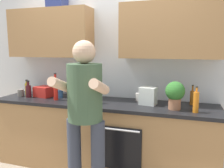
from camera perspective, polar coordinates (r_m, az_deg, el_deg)
name	(u,v)px	position (r m, az deg, el deg)	size (l,w,h in m)	color
ground_plane	(102,168)	(3.24, -2.54, -20.08)	(12.00, 12.00, 0.00)	gray
back_wall_unit	(108,54)	(3.09, -0.96, 7.55)	(4.00, 0.38, 2.50)	silver
counter	(102,135)	(3.05, -2.59, -12.65)	(2.84, 0.67, 0.90)	#A37547
person_standing	(85,110)	(2.26, -6.75, -6.45)	(0.49, 0.45, 1.65)	#383D4C
bottle_juice	(196,102)	(2.56, 20.17, -4.19)	(0.06, 0.06, 0.28)	orange
bottle_wine	(28,91)	(3.36, -20.08, -1.55)	(0.07, 0.07, 0.23)	#471419
bottle_syrup	(192,97)	(2.90, 19.35, -3.13)	(0.05, 0.05, 0.24)	#8C4C14
bottle_hotsauce	(56,89)	(3.07, -13.84, -1.15)	(0.06, 0.06, 0.35)	red
bottle_oil	(27,88)	(3.58, -20.41, -0.98)	(0.06, 0.06, 0.22)	olive
bottle_soy	(72,87)	(3.25, -9.99, -0.76)	(0.07, 0.07, 0.33)	black
bottle_soda	(97,95)	(2.82, -3.65, -2.80)	(0.06, 0.06, 0.25)	#198C33
cup_stoneware	(21,93)	(3.47, -21.76, -2.06)	(0.08, 0.08, 0.10)	slate
cup_tea	(60,94)	(3.22, -12.81, -2.37)	(0.08, 0.08, 0.11)	#33598C
cup_coffee	(139,97)	(2.98, 6.71, -3.23)	(0.08, 0.08, 0.10)	white
knife_block	(84,90)	(3.15, -7.10, -1.39)	(0.10, 0.14, 0.28)	brown
potted_herb	(175,93)	(2.61, 15.41, -2.27)	(0.21, 0.21, 0.31)	#9E6647
grocery_bag_produce	(148,96)	(2.78, 8.98, -2.96)	(0.19, 0.15, 0.21)	silver
grocery_bag_crisps	(45,91)	(3.35, -16.43, -1.78)	(0.23, 0.21, 0.14)	red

